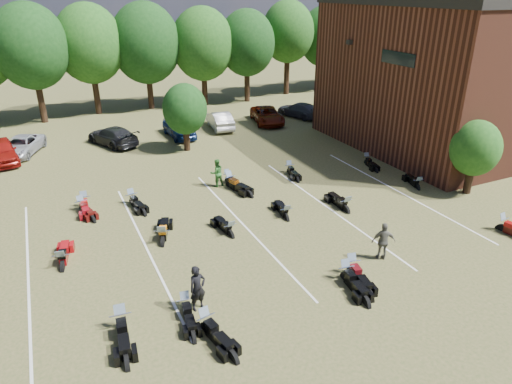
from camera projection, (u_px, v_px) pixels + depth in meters
ground at (326, 239)px, 21.93m from camera, size 160.00×160.00×0.00m
car_0 at (1, 151)px, 31.26m from camera, size 2.43×4.86×1.59m
car_2 at (21, 146)px, 32.75m from camera, size 3.82×5.12×1.29m
car_3 at (113, 136)px, 34.80m from camera, size 3.76×5.21×1.40m
car_4 at (179, 128)px, 36.70m from camera, size 1.91×4.48×1.51m
car_5 at (220, 120)px, 38.84m from camera, size 2.10×4.58×1.46m
car_6 at (267, 115)px, 40.46m from camera, size 3.39×5.40×1.39m
car_7 at (299, 110)px, 42.36m from camera, size 3.32×4.96×1.33m
person_black at (198, 288)px, 16.81m from camera, size 0.75×0.57×1.82m
person_green at (217, 173)px, 27.41m from camera, size 0.89×0.72×1.73m
person_grey at (383, 241)px, 19.97m from camera, size 1.12×0.84×1.77m
motorcycle_0 at (206, 331)px, 16.05m from camera, size 1.18×2.43×1.30m
motorcycle_1 at (122, 330)px, 16.11m from camera, size 1.02×2.52×1.37m
motorcycle_2 at (186, 312)px, 16.98m from camera, size 0.94×2.16×1.17m
motorcycle_3 at (345, 280)px, 18.84m from camera, size 1.04×2.39×1.29m
motorcycle_5 at (351, 274)px, 19.24m from camera, size 1.21×2.44×1.30m
motorcycle_6 at (501, 231)px, 22.68m from camera, size 0.99×2.37×1.28m
motorcycle_7 at (63, 268)px, 19.63m from camera, size 1.16×2.46×1.32m
motorcycle_8 at (163, 244)px, 21.52m from camera, size 1.58×2.60×1.38m
motorcycle_10 at (231, 236)px, 22.17m from camera, size 0.93×2.22×1.20m
motorcycle_11 at (346, 212)px, 24.61m from camera, size 0.84×2.39×1.32m
motorcycle_12 at (286, 219)px, 23.79m from camera, size 0.97×2.21×1.19m
motorcycle_13 at (417, 189)px, 27.42m from camera, size 1.20×2.13×1.13m
motorcycle_14 at (82, 211)px, 24.69m from camera, size 1.18×2.27×1.21m
motorcycle_15 at (85, 207)px, 25.08m from camera, size 0.87×2.34×1.28m
motorcycle_16 at (133, 204)px, 25.46m from camera, size 1.08×2.31×1.24m
motorcycle_17 at (230, 187)px, 27.62m from camera, size 1.42×2.62×1.40m
motorcycle_18 at (228, 182)px, 28.37m from camera, size 0.75×2.04×1.12m
motorcycle_19 at (289, 173)px, 29.73m from camera, size 0.97×2.13×1.14m
motorcycle_20 at (366, 164)px, 31.20m from camera, size 1.06×2.09×1.12m
brick_building at (502, 67)px, 35.78m from camera, size 25.40×15.20×10.70m
tree_line at (150, 43)px, 42.84m from camera, size 56.00×6.00×9.79m
young_tree_near_building at (475, 148)px, 25.74m from camera, size 2.80×2.80×4.16m
young_tree_midfield at (185, 109)px, 32.65m from camera, size 3.20×3.20×4.70m
parking_lines at (243, 225)px, 23.23m from camera, size 20.10×14.00×0.01m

